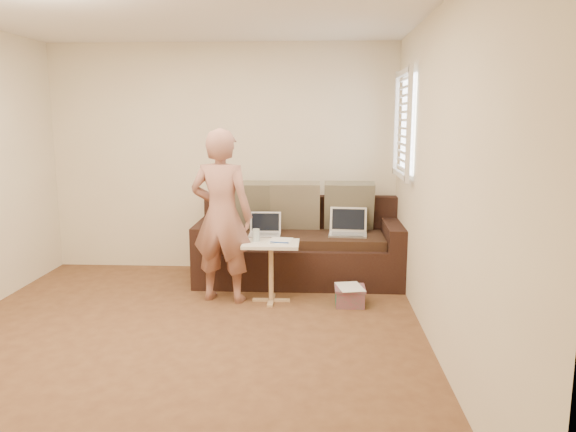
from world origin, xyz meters
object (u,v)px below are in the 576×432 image
Objects in this scene: person at (222,216)px; drinking_glass at (256,235)px; striped_box at (350,296)px; sofa at (299,242)px; laptop_white at (265,236)px; laptop_silver at (348,235)px; side_table at (271,272)px.

drinking_glass is at bearing -165.33° from person.
sofa is at bearing 122.29° from striped_box.
sofa is 1.02m from striped_box.
striped_box is (0.91, -0.11, -0.56)m from drinking_glass.
sofa is 18.33× the size of drinking_glass.
striped_box is at bearing -57.71° from sofa.
laptop_white is 1.19m from striped_box.
laptop_silver is at bearing 3.67° from laptop_white.
sofa is at bearing 60.76° from drinking_glass.
sofa reaches higher than laptop_silver.
laptop_silver is 0.86m from striped_box.
person reaches higher than sofa.
laptop_silver is 1.20× the size of laptop_white.
drinking_glass reaches higher than laptop_silver.
laptop_silver reaches higher than side_table.
laptop_white is 0.20× the size of person.
laptop_silver is 1.44m from person.
laptop_silver reaches higher than laptop_white.
laptop_white is at bearing 101.15° from side_table.
sofa reaches higher than side_table.
person is at bearing 177.56° from side_table.
laptop_silver is 0.89m from laptop_white.
striped_box is at bearing -5.17° from side_table.
side_table is (0.12, -0.61, -0.23)m from laptop_white.
sofa is 0.80m from side_table.
laptop_white is 0.75m from person.
person is 1.44m from striped_box.
laptop_silver is 0.68× the size of side_table.
side_table is 0.39m from drinking_glass.
striped_box is (0.76, -0.07, -0.20)m from side_table.
person reaches higher than laptop_white.
laptop_white is 2.80× the size of drinking_glass.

